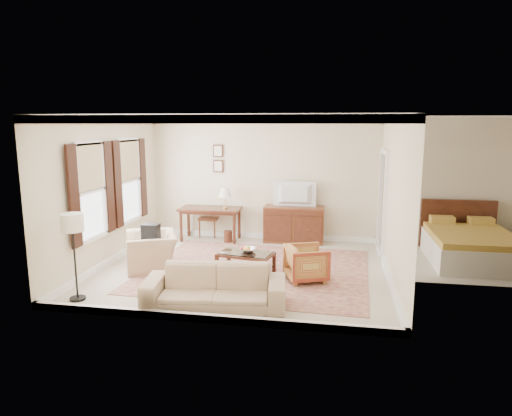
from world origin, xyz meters
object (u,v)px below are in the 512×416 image
(writing_desk, at_px, (210,212))
(sideboard, at_px, (294,224))
(coffee_table, at_px, (246,257))
(striped_armchair, at_px, (306,262))
(tv, at_px, (294,186))
(sofa, at_px, (215,281))
(club_armchair, at_px, (151,245))

(writing_desk, distance_m, sideboard, 2.01)
(writing_desk, height_order, sideboard, sideboard)
(sideboard, bearing_deg, coffee_table, -104.85)
(writing_desk, bearing_deg, striped_armchair, -45.46)
(writing_desk, xyz_separation_m, sideboard, (1.99, 0.16, -0.25))
(tv, bearing_deg, writing_desk, 4.13)
(sideboard, distance_m, tv, 0.91)
(coffee_table, bearing_deg, sofa, -95.89)
(tv, relative_size, striped_armchair, 1.36)
(club_armchair, height_order, sofa, club_armchair)
(striped_armchair, distance_m, sofa, 1.94)
(coffee_table, xyz_separation_m, sofa, (-0.17, -1.60, 0.10))
(writing_desk, relative_size, coffee_table, 1.32)
(sofa, bearing_deg, sideboard, 71.71)
(sofa, bearing_deg, writing_desk, 99.54)
(sideboard, relative_size, club_armchair, 1.31)
(striped_armchair, bearing_deg, tv, -10.73)
(coffee_table, bearing_deg, tv, 75.04)
(sofa, bearing_deg, club_armchair, 129.12)
(writing_desk, bearing_deg, club_armchair, -103.20)
(tv, relative_size, coffee_table, 0.87)
(writing_desk, height_order, striped_armchair, writing_desk)
(tv, bearing_deg, coffee_table, 75.04)
(tv, relative_size, sofa, 0.44)
(tv, bearing_deg, striped_armchair, 100.09)
(tv, distance_m, coffee_table, 2.77)
(striped_armchair, height_order, club_armchair, club_armchair)
(striped_armchair, bearing_deg, sofa, 117.14)
(coffee_table, relative_size, sofa, 0.51)
(sideboard, relative_size, tv, 1.46)
(writing_desk, relative_size, club_armchair, 1.36)
(tv, distance_m, striped_armchair, 2.86)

